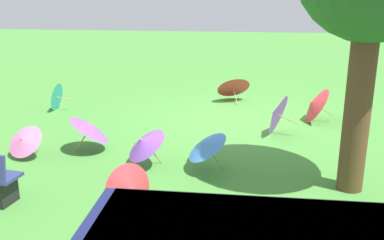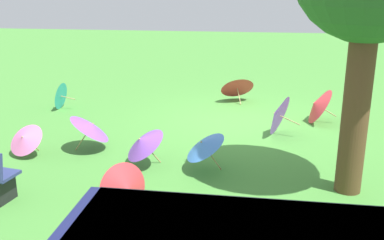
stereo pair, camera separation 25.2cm
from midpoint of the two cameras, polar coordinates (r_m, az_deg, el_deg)
The scene contains 10 objects.
ground at distance 11.27m, azimuth 6.49°, elevation -0.28°, with size 40.00×40.00×0.00m, color #478C38.
parasol_purple_0 at distance 8.51m, azimuth -5.40°, elevation -2.80°, with size 1.08×1.10×0.79m.
parasol_purple_1 at distance 10.41m, azimuth 11.34°, elevation 0.69°, with size 0.87×1.02×0.94m.
parasol_red_0 at distance 11.49m, azimuth 16.02°, elevation 1.85°, with size 0.83×0.97×0.91m.
parasol_red_1 at distance 6.86m, azimuth -7.29°, elevation -8.63°, with size 0.78×0.79×0.80m.
parasol_red_2 at distance 13.11m, azimuth 6.20°, elevation 4.26°, with size 1.15×1.05×0.83m.
parasol_teal_0 at distance 12.76m, azimuth -15.83°, elevation 2.96°, with size 0.60×0.74×0.74m.
parasol_blue_0 at distance 8.21m, azimuth 2.33°, elevation -3.15°, with size 0.96×0.99×0.80m.
parasol_purple_4 at distance 9.47m, azimuth -11.81°, elevation -0.80°, with size 1.03×1.09×0.82m.
parasol_pink_0 at distance 9.51m, azimuth -19.60°, elevation -2.23°, with size 0.87×0.81×0.67m.
Camera 2 is at (-0.30, 10.73, 3.39)m, focal length 42.44 mm.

